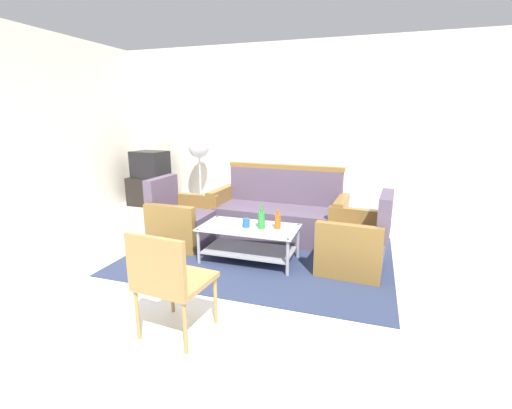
% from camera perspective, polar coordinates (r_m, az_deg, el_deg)
% --- Properties ---
extents(ground_plane, '(14.00, 14.00, 0.00)m').
position_cam_1_polar(ground_plane, '(3.66, -4.92, -12.42)').
color(ground_plane, white).
extents(wall_back, '(6.52, 0.12, 2.80)m').
position_cam_1_polar(wall_back, '(6.21, 6.18, 11.88)').
color(wall_back, silver).
rests_on(wall_back, ground).
extents(rug, '(3.02, 2.23, 0.01)m').
position_cam_1_polar(rug, '(4.31, 0.64, -8.05)').
color(rug, '#2D3856').
rests_on(rug, ground).
extents(couch, '(1.83, 0.82, 0.96)m').
position_cam_1_polar(couch, '(4.85, 3.61, -1.65)').
color(couch, '#5B4C60').
rests_on(couch, rug).
extents(armchair_left, '(0.71, 0.77, 0.85)m').
position_cam_1_polar(armchair_left, '(4.72, -11.83, -2.76)').
color(armchair_left, '#5B4C60').
rests_on(armchair_left, rug).
extents(armchair_right, '(0.75, 0.81, 0.85)m').
position_cam_1_polar(armchair_right, '(4.01, 15.68, -6.04)').
color(armchair_right, '#5B4C60').
rests_on(armchair_right, rug).
extents(coffee_table, '(1.10, 0.60, 0.40)m').
position_cam_1_polar(coffee_table, '(4.06, -1.10, -5.47)').
color(coffee_table, silver).
rests_on(coffee_table, rug).
extents(bottle_orange, '(0.07, 0.07, 0.22)m').
position_cam_1_polar(bottle_orange, '(3.94, 3.50, -2.69)').
color(bottle_orange, '#D85919').
rests_on(bottle_orange, coffee_table).
extents(bottle_green, '(0.08, 0.08, 0.27)m').
position_cam_1_polar(bottle_green, '(3.94, 0.89, -2.41)').
color(bottle_green, '#2D8C38').
rests_on(bottle_green, coffee_table).
extents(cup, '(0.08, 0.08, 0.10)m').
position_cam_1_polar(cup, '(3.99, -1.59, -2.95)').
color(cup, '#2659A5').
rests_on(cup, coffee_table).
extents(tv_stand, '(0.80, 0.50, 0.52)m').
position_cam_1_polar(tv_stand, '(6.91, -16.32, 2.07)').
color(tv_stand, black).
rests_on(tv_stand, ground).
extents(television, '(0.65, 0.51, 0.48)m').
position_cam_1_polar(television, '(6.83, -16.60, 6.18)').
color(television, black).
rests_on(television, tv_stand).
extents(pedestal_fan, '(0.36, 0.36, 1.27)m').
position_cam_1_polar(pedestal_fan, '(6.33, -9.12, 8.32)').
color(pedestal_fan, '#2D2D33').
rests_on(pedestal_fan, ground).
extents(wicker_chair, '(0.52, 0.52, 0.84)m').
position_cam_1_polar(wicker_chair, '(2.70, -13.89, -11.16)').
color(wicker_chair, '#AD844C').
rests_on(wicker_chair, ground).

